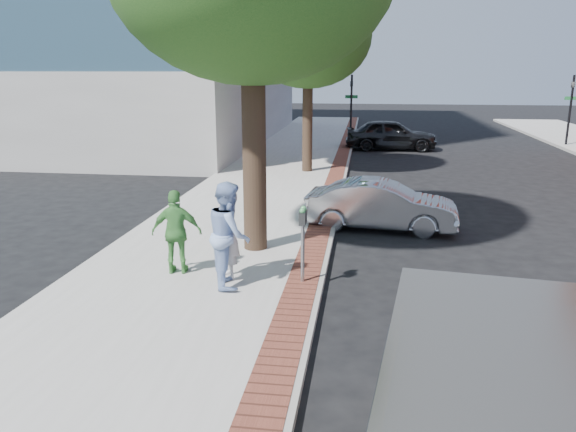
% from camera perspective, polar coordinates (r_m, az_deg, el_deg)
% --- Properties ---
extents(ground, '(120.00, 120.00, 0.00)m').
position_cam_1_polar(ground, '(11.02, -2.13, -7.12)').
color(ground, black).
rests_on(ground, ground).
extents(sidewalk, '(5.00, 60.00, 0.15)m').
position_cam_1_polar(sidewalk, '(18.81, -2.39, 2.35)').
color(sidewalk, '#9E9991').
rests_on(sidewalk, ground).
extents(brick_strip, '(0.60, 60.00, 0.01)m').
position_cam_1_polar(brick_strip, '(18.53, 4.32, 2.39)').
color(brick_strip, brown).
rests_on(brick_strip, sidewalk).
extents(curb, '(0.10, 60.00, 0.15)m').
position_cam_1_polar(curb, '(18.53, 5.40, 2.11)').
color(curb, gray).
rests_on(curb, ground).
extents(office_base, '(18.20, 22.20, 4.00)m').
position_cam_1_polar(office_base, '(35.39, -17.11, 10.68)').
color(office_base, gray).
rests_on(office_base, ground).
extents(signal_near, '(0.70, 0.15, 3.80)m').
position_cam_1_polar(signal_near, '(32.14, 6.44, 11.33)').
color(signal_near, black).
rests_on(signal_near, ground).
extents(signal_far, '(0.70, 0.15, 3.80)m').
position_cam_1_polar(signal_far, '(33.85, 26.79, 10.04)').
color(signal_far, black).
rests_on(signal_far, ground).
extents(tree_far, '(4.80, 4.80, 7.14)m').
position_cam_1_polar(tree_far, '(22.22, 2.06, 17.80)').
color(tree_far, black).
rests_on(tree_far, sidewalk).
extents(parking_meter, '(0.12, 0.32, 1.47)m').
position_cam_1_polar(parking_meter, '(10.49, 1.52, -1.30)').
color(parking_meter, gray).
rests_on(parking_meter, sidewalk).
extents(person_gray, '(0.59, 0.72, 1.70)m').
position_cam_1_polar(person_gray, '(10.83, -6.06, -1.99)').
color(person_gray, '#BABABF').
rests_on(person_gray, sidewalk).
extents(person_officer, '(1.01, 1.14, 1.98)m').
position_cam_1_polar(person_officer, '(10.43, -6.00, -1.85)').
color(person_officer, '#8CA8D9').
rests_on(person_officer, sidewalk).
extents(person_green, '(1.03, 0.53, 1.68)m').
position_cam_1_polar(person_green, '(11.24, -11.24, -1.62)').
color(person_green, '#489041').
rests_on(person_green, sidewalk).
extents(sedan_silver, '(4.03, 1.76, 1.29)m').
position_cam_1_polar(sedan_silver, '(14.87, 9.46, 1.08)').
color(sedan_silver, '#A1A3A8').
rests_on(sedan_silver, ground).
extents(bg_car, '(4.73, 1.98, 1.60)m').
position_cam_1_polar(bg_car, '(29.96, 10.43, 8.15)').
color(bg_car, black).
rests_on(bg_car, ground).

